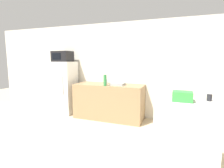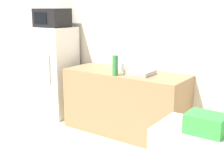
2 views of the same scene
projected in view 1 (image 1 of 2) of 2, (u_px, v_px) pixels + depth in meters
The scene contains 10 objects.
wall_back at pixel (109, 70), 5.01m from camera, with size 8.00×0.06×2.60m, color silver.
refrigerator at pixel (64, 88), 5.20m from camera, with size 0.67×0.60×1.53m.
microwave at pixel (63, 56), 5.07m from camera, with size 0.52×0.42×0.30m.
counter at pixel (109, 101), 4.73m from camera, with size 1.85×0.69×0.94m, color #937551.
sink_basin at pixel (118, 84), 4.55m from camera, with size 0.35×0.33×0.06m, color #9EA3A8.
bottle_tall at pixel (105, 80), 4.39m from camera, with size 0.08×0.08×0.28m, color #2D7F42.
bottle_short at pixel (106, 82), 4.73m from camera, with size 0.08×0.08×0.12m, color silver.
shelf_cabinet at pixel (185, 138), 2.42m from camera, with size 0.82×0.43×1.05m, color silver.
basket at pixel (182, 96), 2.31m from camera, with size 0.25×0.20×0.13m, color green.
jar at pixel (209, 98), 2.32m from camera, with size 0.07×0.07×0.09m, color #232328.
Camera 1 is at (1.85, -1.46, 1.61)m, focal length 28.00 mm.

